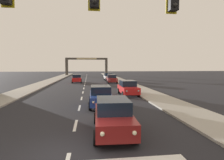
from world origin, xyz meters
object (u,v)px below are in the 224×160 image
at_px(sedan_third_in_queue, 101,96).
at_px(sedan_parked_mid_kerb, 108,77).
at_px(traffic_signal_mast, 146,13).
at_px(sedan_parked_far_kerb, 112,79).
at_px(sedan_lead_at_stop_bar, 113,115).
at_px(town_gateway_arch, 87,64).
at_px(sedan_oncoming_far, 77,78).
at_px(sedan_parked_nearest_kerb, 128,88).

distance_m(sedan_third_in_queue, sedan_parked_mid_kerb, 28.13).
relative_size(traffic_signal_mast, sedan_parked_far_kerb, 2.60).
distance_m(sedan_lead_at_stop_bar, town_gateway_arch, 58.69).
height_order(traffic_signal_mast, sedan_third_in_queue, traffic_signal_mast).
height_order(sedan_parked_far_kerb, town_gateway_arch, town_gateway_arch).
distance_m(sedan_lead_at_stop_bar, sedan_oncoming_far, 28.68).
height_order(sedan_lead_at_stop_bar, sedan_third_in_queue, same).
height_order(sedan_third_in_queue, sedan_parked_far_kerb, same).
xyz_separation_m(sedan_lead_at_stop_bar, sedan_third_in_queue, (-0.23, 6.14, 0.00)).
bearing_deg(sedan_lead_at_stop_bar, sedan_parked_mid_kerb, 84.38).
relative_size(traffic_signal_mast, sedan_lead_at_stop_bar, 2.58).
xyz_separation_m(sedan_third_in_queue, town_gateway_arch, (-1.73, 52.42, 3.35)).
height_order(sedan_third_in_queue, sedan_parked_nearest_kerb, same).
relative_size(sedan_lead_at_stop_bar, sedan_parked_nearest_kerb, 1.01).
height_order(traffic_signal_mast, sedan_parked_far_kerb, traffic_signal_mast).
xyz_separation_m(sedan_parked_nearest_kerb, town_gateway_arch, (-5.23, 47.02, 3.35)).
xyz_separation_m(sedan_third_in_queue, sedan_parked_far_kerb, (3.54, 20.63, 0.00)).
distance_m(sedan_oncoming_far, town_gateway_arch, 30.34).
height_order(traffic_signal_mast, town_gateway_arch, traffic_signal_mast).
bearing_deg(sedan_oncoming_far, sedan_parked_mid_kerb, 38.72).
bearing_deg(sedan_lead_at_stop_bar, town_gateway_arch, 91.92).
distance_m(traffic_signal_mast, sedan_parked_mid_kerb, 36.79).
bearing_deg(sedan_parked_mid_kerb, sedan_parked_nearest_kerb, -90.20).
xyz_separation_m(traffic_signal_mast, sedan_third_in_queue, (-1.11, 8.55, -4.38)).
xyz_separation_m(sedan_parked_mid_kerb, sedan_parked_far_kerb, (-0.04, -7.26, 0.00)).
bearing_deg(sedan_oncoming_far, sedan_lead_at_stop_bar, -82.73).
xyz_separation_m(traffic_signal_mast, sedan_parked_nearest_kerb, (2.39, 13.95, -4.38)).
bearing_deg(sedan_parked_nearest_kerb, sedan_parked_far_kerb, 89.85).
bearing_deg(traffic_signal_mast, sedan_lead_at_stop_bar, 110.09).
xyz_separation_m(sedan_lead_at_stop_bar, sedan_oncoming_far, (-3.63, 28.45, 0.00)).
distance_m(sedan_parked_nearest_kerb, town_gateway_arch, 47.43).
height_order(sedan_oncoming_far, sedan_parked_nearest_kerb, same).
xyz_separation_m(sedan_third_in_queue, sedan_oncoming_far, (-3.39, 22.31, 0.00)).
relative_size(traffic_signal_mast, town_gateway_arch, 0.76).
bearing_deg(sedan_lead_at_stop_bar, traffic_signal_mast, -69.91).
bearing_deg(sedan_lead_at_stop_bar, sedan_oncoming_far, 97.27).
height_order(sedan_lead_at_stop_bar, sedan_parked_far_kerb, same).
bearing_deg(sedan_parked_mid_kerb, town_gateway_arch, 102.22).
height_order(sedan_lead_at_stop_bar, sedan_oncoming_far, same).
bearing_deg(sedan_third_in_queue, sedan_parked_far_kerb, 80.26).
xyz_separation_m(sedan_parked_far_kerb, town_gateway_arch, (-5.27, 31.79, 3.35)).
bearing_deg(traffic_signal_mast, sedan_oncoming_far, 98.31).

